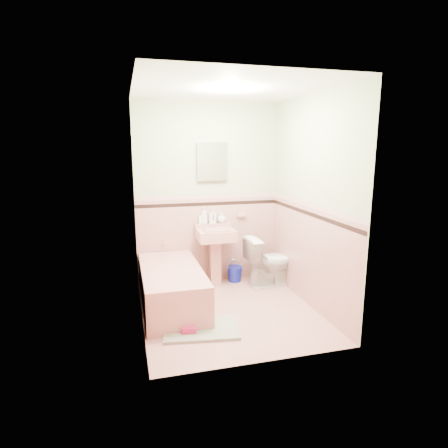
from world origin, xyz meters
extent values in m
plane|color=tan|center=(0.00, 0.00, 0.00)|extent=(2.20, 2.20, 0.00)
plane|color=white|center=(0.00, 0.00, 2.50)|extent=(2.20, 2.20, 0.00)
plane|color=beige|center=(0.00, 1.10, 1.25)|extent=(2.50, 0.00, 2.50)
plane|color=beige|center=(0.00, -1.10, 1.25)|extent=(2.50, 0.00, 2.50)
plane|color=beige|center=(-1.00, 0.00, 1.25)|extent=(0.00, 2.50, 2.50)
plane|color=beige|center=(1.00, 0.00, 1.25)|extent=(0.00, 2.50, 2.50)
plane|color=tan|center=(0.00, 1.09, 0.60)|extent=(2.00, 0.00, 2.00)
plane|color=tan|center=(0.00, -1.09, 0.60)|extent=(2.00, 0.00, 2.00)
plane|color=tan|center=(-0.99, 0.00, 0.60)|extent=(0.00, 2.20, 2.20)
plane|color=tan|center=(0.99, 0.00, 0.60)|extent=(0.00, 2.20, 2.20)
plane|color=black|center=(0.00, 1.08, 1.12)|extent=(2.00, 0.00, 2.00)
plane|color=black|center=(0.00, -1.08, 1.12)|extent=(2.00, 0.00, 2.00)
plane|color=black|center=(-0.98, 0.00, 1.12)|extent=(0.00, 2.20, 2.20)
plane|color=black|center=(0.98, 0.00, 1.12)|extent=(0.00, 2.20, 2.20)
plane|color=#C9908D|center=(0.00, 1.08, 1.22)|extent=(2.00, 0.00, 2.00)
plane|color=#C9908D|center=(0.00, -1.08, 1.22)|extent=(2.00, 0.00, 2.00)
plane|color=#C9908D|center=(-0.98, 0.00, 1.22)|extent=(0.00, 2.20, 2.20)
plane|color=#C9908D|center=(0.98, 0.00, 1.22)|extent=(0.00, 2.20, 2.20)
cube|color=tan|center=(-0.63, 0.33, 0.23)|extent=(0.70, 1.50, 0.45)
cylinder|color=silver|center=(-0.63, 1.05, 0.63)|extent=(0.04, 0.12, 0.04)
cylinder|color=silver|center=(0.05, 1.00, 0.95)|extent=(0.02, 0.02, 0.10)
cube|color=white|center=(0.05, 1.07, 1.70)|extent=(0.41, 0.04, 0.51)
cube|color=tan|center=(0.47, 1.06, 0.95)|extent=(0.12, 0.07, 0.04)
imported|color=#B2B2B2|center=(-0.07, 1.04, 0.97)|extent=(0.11, 0.11, 0.24)
imported|color=#B2B2B2|center=(0.05, 1.04, 0.95)|extent=(0.11, 0.12, 0.21)
imported|color=#B2B2B2|center=(0.18, 1.04, 0.92)|extent=(0.13, 0.13, 0.15)
cylinder|color=white|center=(-0.13, 1.04, 0.91)|extent=(0.05, 0.05, 0.12)
imported|color=white|center=(0.78, 0.68, 0.35)|extent=(0.71, 0.44, 0.70)
cube|color=gray|center=(-0.42, -0.38, 0.02)|extent=(0.84, 0.62, 0.03)
cube|color=#BF1E59|center=(-0.56, -0.45, 0.06)|extent=(0.16, 0.09, 0.06)
camera|label=1|loc=(-1.12, -3.95, 1.89)|focal=30.04mm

